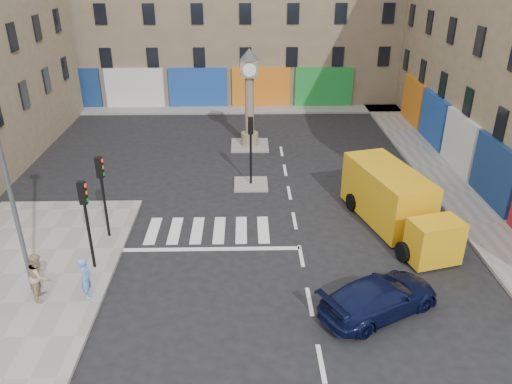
{
  "coord_description": "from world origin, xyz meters",
  "views": [
    {
      "loc": [
        -2.26,
        -16.45,
        11.44
      ],
      "look_at": [
        -1.83,
        3.02,
        2.0
      ],
      "focal_mm": 35.0,
      "sensor_mm": 36.0,
      "label": 1
    }
  ],
  "objects_px": {
    "lamp_post": "(6,174)",
    "navy_sedan": "(380,297)",
    "traffic_light_left_near": "(86,212)",
    "clock_pillar": "(249,92)",
    "pedestrian_blue": "(86,278)",
    "pedestrian_tan": "(39,276)",
    "traffic_light_left_far": "(102,185)",
    "traffic_light_island": "(251,140)",
    "yellow_van": "(394,202)"
  },
  "relations": [
    {
      "from": "traffic_light_left_near",
      "to": "traffic_light_island",
      "type": "distance_m",
      "value": 10.03
    },
    {
      "from": "navy_sedan",
      "to": "lamp_post",
      "type": "bearing_deg",
      "value": 54.93
    },
    {
      "from": "traffic_light_left_far",
      "to": "clock_pillar",
      "type": "height_order",
      "value": "clock_pillar"
    },
    {
      "from": "traffic_light_island",
      "to": "pedestrian_blue",
      "type": "relative_size",
      "value": 2.33
    },
    {
      "from": "lamp_post",
      "to": "pedestrian_tan",
      "type": "distance_m",
      "value": 3.81
    },
    {
      "from": "navy_sedan",
      "to": "pedestrian_blue",
      "type": "bearing_deg",
      "value": 56.18
    },
    {
      "from": "navy_sedan",
      "to": "yellow_van",
      "type": "distance_m",
      "value": 6.41
    },
    {
      "from": "traffic_light_island",
      "to": "lamp_post",
      "type": "distance_m",
      "value": 12.52
    },
    {
      "from": "traffic_light_left_far",
      "to": "navy_sedan",
      "type": "distance_m",
      "value": 12.0
    },
    {
      "from": "yellow_van",
      "to": "pedestrian_blue",
      "type": "bearing_deg",
      "value": -172.7
    },
    {
      "from": "traffic_light_left_far",
      "to": "pedestrian_blue",
      "type": "bearing_deg",
      "value": -85.99
    },
    {
      "from": "pedestrian_tan",
      "to": "navy_sedan",
      "type": "bearing_deg",
      "value": -101.19
    },
    {
      "from": "traffic_light_left_near",
      "to": "clock_pillar",
      "type": "height_order",
      "value": "clock_pillar"
    },
    {
      "from": "traffic_light_left_far",
      "to": "pedestrian_blue",
      "type": "distance_m",
      "value": 4.6
    },
    {
      "from": "lamp_post",
      "to": "navy_sedan",
      "type": "distance_m",
      "value": 13.27
    },
    {
      "from": "traffic_light_left_near",
      "to": "traffic_light_left_far",
      "type": "distance_m",
      "value": 2.4
    },
    {
      "from": "traffic_light_left_far",
      "to": "pedestrian_tan",
      "type": "height_order",
      "value": "traffic_light_left_far"
    },
    {
      "from": "navy_sedan",
      "to": "traffic_light_left_near",
      "type": "bearing_deg",
      "value": 46.54
    },
    {
      "from": "pedestrian_blue",
      "to": "pedestrian_tan",
      "type": "height_order",
      "value": "pedestrian_tan"
    },
    {
      "from": "traffic_light_island",
      "to": "pedestrian_tan",
      "type": "bearing_deg",
      "value": -128.31
    },
    {
      "from": "pedestrian_blue",
      "to": "traffic_light_left_near",
      "type": "bearing_deg",
      "value": 2.64
    },
    {
      "from": "traffic_light_left_far",
      "to": "pedestrian_tan",
      "type": "bearing_deg",
      "value": -107.43
    },
    {
      "from": "traffic_light_island",
      "to": "pedestrian_tan",
      "type": "relative_size",
      "value": 2.05
    },
    {
      "from": "lamp_post",
      "to": "pedestrian_blue",
      "type": "relative_size",
      "value": 5.23
    },
    {
      "from": "lamp_post",
      "to": "pedestrian_tan",
      "type": "bearing_deg",
      "value": -40.19
    },
    {
      "from": "lamp_post",
      "to": "pedestrian_tan",
      "type": "xyz_separation_m",
      "value": [
        0.56,
        -0.47,
        -3.74
      ]
    },
    {
      "from": "clock_pillar",
      "to": "lamp_post",
      "type": "bearing_deg",
      "value": -118.35
    },
    {
      "from": "navy_sedan",
      "to": "yellow_van",
      "type": "xyz_separation_m",
      "value": [
        2.09,
        6.03,
        0.6
      ]
    },
    {
      "from": "traffic_light_left_far",
      "to": "pedestrian_tan",
      "type": "relative_size",
      "value": 2.05
    },
    {
      "from": "traffic_light_island",
      "to": "navy_sedan",
      "type": "bearing_deg",
      "value": -67.8
    },
    {
      "from": "lamp_post",
      "to": "clock_pillar",
      "type": "xyz_separation_m",
      "value": [
        8.2,
        15.2,
        -1.24
      ]
    },
    {
      "from": "clock_pillar",
      "to": "pedestrian_tan",
      "type": "xyz_separation_m",
      "value": [
        -7.64,
        -15.67,
        -2.5
      ]
    },
    {
      "from": "traffic_light_left_far",
      "to": "traffic_light_island",
      "type": "xyz_separation_m",
      "value": [
        6.3,
        5.4,
        -0.03
      ]
    },
    {
      "from": "navy_sedan",
      "to": "pedestrian_tan",
      "type": "height_order",
      "value": "pedestrian_tan"
    },
    {
      "from": "traffic_light_left_near",
      "to": "navy_sedan",
      "type": "xyz_separation_m",
      "value": [
        10.63,
        -2.81,
        -1.96
      ]
    },
    {
      "from": "traffic_light_island",
      "to": "navy_sedan",
      "type": "xyz_separation_m",
      "value": [
        4.33,
        -10.61,
        -1.93
      ]
    },
    {
      "from": "traffic_light_left_near",
      "to": "navy_sedan",
      "type": "height_order",
      "value": "traffic_light_left_near"
    },
    {
      "from": "traffic_light_left_far",
      "to": "yellow_van",
      "type": "bearing_deg",
      "value": 3.69
    },
    {
      "from": "traffic_light_left_near",
      "to": "pedestrian_tan",
      "type": "bearing_deg",
      "value": -125.62
    },
    {
      "from": "clock_pillar",
      "to": "pedestrian_tan",
      "type": "relative_size",
      "value": 3.39
    },
    {
      "from": "clock_pillar",
      "to": "navy_sedan",
      "type": "distance_m",
      "value": 17.4
    },
    {
      "from": "navy_sedan",
      "to": "pedestrian_blue",
      "type": "distance_m",
      "value": 10.38
    },
    {
      "from": "navy_sedan",
      "to": "pedestrian_tan",
      "type": "distance_m",
      "value": 12.01
    },
    {
      "from": "traffic_light_island",
      "to": "clock_pillar",
      "type": "distance_m",
      "value": 6.07
    },
    {
      "from": "pedestrian_tan",
      "to": "clock_pillar",
      "type": "bearing_deg",
      "value": -32.71
    },
    {
      "from": "traffic_light_island",
      "to": "clock_pillar",
      "type": "xyz_separation_m",
      "value": [
        0.0,
        6.0,
        0.96
      ]
    },
    {
      "from": "lamp_post",
      "to": "yellow_van",
      "type": "height_order",
      "value": "lamp_post"
    },
    {
      "from": "traffic_light_left_near",
      "to": "clock_pillar",
      "type": "xyz_separation_m",
      "value": [
        6.3,
        13.8,
        0.93
      ]
    },
    {
      "from": "clock_pillar",
      "to": "pedestrian_tan",
      "type": "distance_m",
      "value": 17.61
    },
    {
      "from": "traffic_light_left_far",
      "to": "clock_pillar",
      "type": "bearing_deg",
      "value": 61.06
    }
  ]
}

